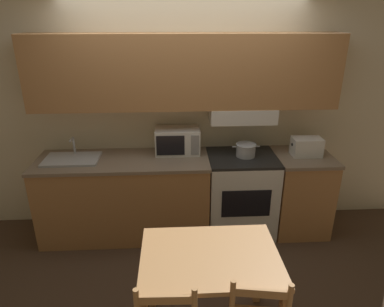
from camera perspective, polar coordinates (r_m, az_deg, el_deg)
ground_plane at (r=4.37m, az=-1.09°, el=-10.16°), size 16.00×16.00×0.00m
wall_back at (r=3.71m, az=-0.98°, el=9.74°), size 5.57×0.38×2.55m
lower_counter_main at (r=3.90m, az=-11.03°, el=-7.10°), size 1.84×0.66×0.91m
lower_counter_right_stub at (r=4.12m, az=17.43°, el=-6.14°), size 0.61×0.66×0.91m
stove_range at (r=3.94m, az=8.06°, el=-6.60°), size 0.74×0.63×0.91m
cooking_pot at (r=3.73m, az=8.97°, el=0.63°), size 0.30×0.22×0.14m
microwave at (r=3.76m, az=-2.43°, el=2.13°), size 0.48×0.29×0.28m
toaster at (r=3.89m, az=18.55°, el=1.09°), size 0.32×0.19×0.20m
sink_basin at (r=3.81m, az=-19.40°, el=-0.85°), size 0.57×0.36×0.21m
dining_table at (r=2.60m, az=2.99°, el=-18.60°), size 0.98×0.71×0.76m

